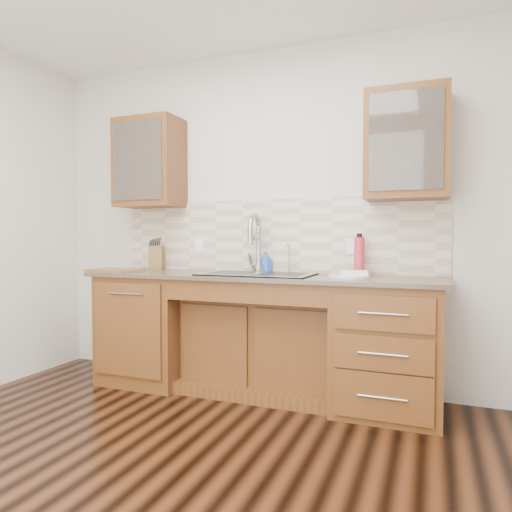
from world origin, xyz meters
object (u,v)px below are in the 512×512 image
at_px(water_bottle, 359,256).
at_px(plate, 349,276).
at_px(cutting_board, 115,270).
at_px(knife_block, 157,257).
at_px(soap_bottle, 266,262).

bearing_deg(water_bottle, plate, -102.41).
xyz_separation_m(water_bottle, cutting_board, (-1.93, -0.31, -0.13)).
distance_m(water_bottle, knife_block, 1.77).
bearing_deg(soap_bottle, water_bottle, 12.42).
xyz_separation_m(water_bottle, plate, (-0.04, -0.19, -0.13)).
relative_size(plate, cutting_board, 0.70).
relative_size(knife_block, cutting_board, 0.50).
xyz_separation_m(soap_bottle, water_bottle, (0.75, -0.08, 0.06)).
bearing_deg(plate, knife_block, 171.98).
distance_m(soap_bottle, plate, 0.76).
xyz_separation_m(knife_block, cutting_board, (-0.17, -0.37, -0.09)).
bearing_deg(soap_bottle, cutting_board, -143.59).
bearing_deg(plate, water_bottle, 77.59).
distance_m(water_bottle, cutting_board, 1.96).
distance_m(soap_bottle, knife_block, 1.01).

